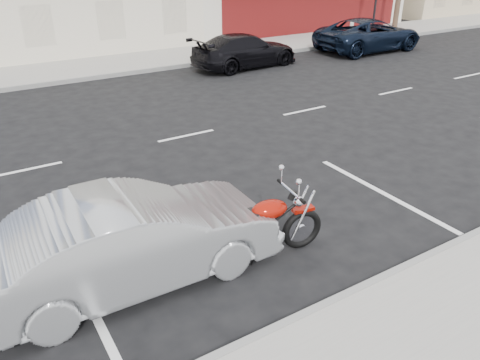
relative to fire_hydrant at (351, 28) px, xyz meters
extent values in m
plane|color=black|center=(-12.00, -8.50, -0.53)|extent=(120.00, 120.00, 0.00)
cube|color=gray|center=(-17.00, 0.20, -0.45)|extent=(80.00, 3.40, 0.15)
cube|color=gray|center=(-17.00, -15.50, -0.45)|extent=(80.00, 0.12, 0.16)
cube|color=gray|center=(-17.00, -1.50, -0.45)|extent=(80.00, 0.12, 0.16)
cylinder|color=black|center=(1.50, -0.10, 1.22)|extent=(0.12, 0.12, 3.20)
cylinder|color=beige|center=(0.00, 0.00, -0.08)|extent=(0.20, 0.20, 0.60)
sphere|color=beige|center=(0.00, 0.00, 0.24)|extent=(0.20, 0.20, 0.20)
torus|color=black|center=(-13.82, -14.22, -0.19)|extent=(0.72, 0.21, 0.72)
torus|color=black|center=(-15.35, -14.00, -0.19)|extent=(0.72, 0.21, 0.72)
cube|color=#900F05|center=(-13.82, -14.22, 0.19)|extent=(0.38, 0.19, 0.05)
cube|color=#900F05|center=(-15.39, -14.00, 0.21)|extent=(0.34, 0.21, 0.06)
cube|color=gray|center=(-14.63, -14.10, -0.12)|extent=(0.49, 0.38, 0.36)
ellipsoid|color=#900F05|center=(-14.42, -14.13, 0.32)|extent=(0.64, 0.44, 0.29)
cube|color=black|center=(-14.98, -14.05, 0.30)|extent=(0.69, 0.37, 0.10)
cylinder|color=silver|center=(-14.06, -14.18, 0.57)|extent=(0.14, 0.75, 0.04)
sphere|color=silver|center=(-13.91, -14.20, 0.35)|extent=(0.18, 0.18, 0.18)
cylinder|color=silver|center=(-15.00, -14.20, -0.30)|extent=(1.02, 0.22, 0.09)
cylinder|color=silver|center=(-14.96, -13.91, -0.30)|extent=(1.02, 0.22, 0.09)
cylinder|color=silver|center=(-13.87, -14.21, 0.13)|extent=(0.41, 0.10, 0.85)
cylinder|color=black|center=(-14.40, -14.13, 0.06)|extent=(0.86, 0.17, 0.53)
imported|color=#9FA3A6|center=(-17.23, -13.48, 0.18)|extent=(4.34, 1.58, 1.42)
imported|color=black|center=(-1.80, -3.01, 0.22)|extent=(5.36, 2.48, 1.49)
imported|color=black|center=(-8.51, -2.73, 0.14)|extent=(4.75, 2.26, 1.34)
camera|label=1|loc=(-18.88, -19.07, 3.98)|focal=35.00mm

